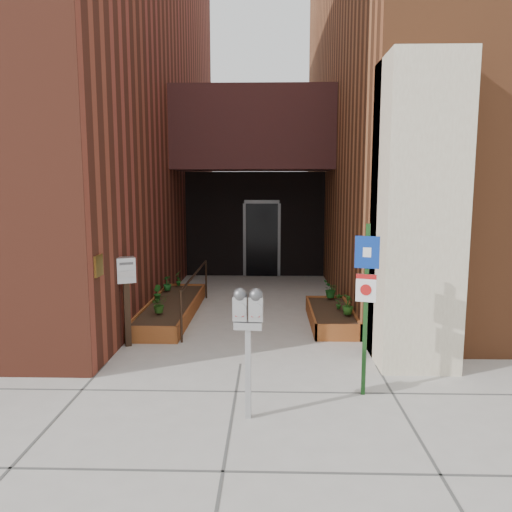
{
  "coord_description": "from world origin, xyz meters",
  "views": [
    {
      "loc": [
        0.43,
        -7.07,
        2.64
      ],
      "look_at": [
        0.18,
        1.8,
        1.36
      ],
      "focal_mm": 35.0,
      "sensor_mm": 36.0,
      "label": 1
    }
  ],
  "objects": [
    {
      "name": "shrub_left_c",
      "position": [
        -1.85,
        3.75,
        0.47
      ],
      "size": [
        0.26,
        0.26,
        0.33
      ],
      "primitive_type": "imported",
      "rotation": [
        0.0,
        0.0,
        4.01
      ],
      "color": "#19581D",
      "rests_on": "planter_left"
    },
    {
      "name": "shrub_right_b",
      "position": [
        1.74,
        2.17,
        0.45
      ],
      "size": [
        0.17,
        0.17,
        0.31
      ],
      "primitive_type": "imported",
      "rotation": [
        0.0,
        0.0,
        3.07
      ],
      "color": "#1E5919",
      "rests_on": "planter_right"
    },
    {
      "name": "sign_post",
      "position": [
        1.62,
        -1.04,
        1.33
      ],
      "size": [
        0.29,
        0.11,
        2.17
      ],
      "color": "#163E16",
      "rests_on": "ground"
    },
    {
      "name": "shrub_right_c",
      "position": [
        1.7,
        3.1,
        0.48
      ],
      "size": [
        0.39,
        0.39,
        0.37
      ],
      "primitive_type": "imported",
      "rotation": [
        0.0,
        0.0,
        4.5
      ],
      "color": "#1A5B1C",
      "rests_on": "planter_right"
    },
    {
      "name": "parking_meter",
      "position": [
        0.19,
        -1.71,
        1.17
      ],
      "size": [
        0.34,
        0.17,
        1.51
      ],
      "color": "#A8A8AB",
      "rests_on": "ground"
    },
    {
      "name": "shrub_left_a",
      "position": [
        -1.6,
        1.81,
        0.46
      ],
      "size": [
        0.42,
        0.42,
        0.33
      ],
      "primitive_type": "imported",
      "rotation": [
        0.0,
        0.0,
        0.8
      ],
      "color": "#244F16",
      "rests_on": "planter_left"
    },
    {
      "name": "shrub_right_a",
      "position": [
        1.85,
        1.78,
        0.48
      ],
      "size": [
        0.25,
        0.25,
        0.36
      ],
      "primitive_type": "imported",
      "rotation": [
        0.0,
        0.0,
        1.33
      ],
      "color": "#245618",
      "rests_on": "planter_right"
    },
    {
      "name": "shrub_left_b",
      "position": [
        -1.85,
        2.74,
        0.46
      ],
      "size": [
        0.25,
        0.25,
        0.33
      ],
      "primitive_type": "imported",
      "rotation": [
        0.0,
        0.0,
        2.15
      ],
      "color": "#1C5518",
      "rests_on": "planter_left"
    },
    {
      "name": "payment_dropbox",
      "position": [
        -1.9,
        0.8,
        1.06
      ],
      "size": [
        0.36,
        0.32,
        1.48
      ],
      "color": "black",
      "rests_on": "ground"
    },
    {
      "name": "handrail",
      "position": [
        -1.05,
        2.65,
        0.75
      ],
      "size": [
        0.04,
        3.34,
        0.9
      ],
      "color": "black",
      "rests_on": "ground"
    },
    {
      "name": "planter_right",
      "position": [
        1.6,
        2.2,
        0.13
      ],
      "size": [
        0.8,
        2.2,
        0.3
      ],
      "color": "brown",
      "rests_on": "ground"
    },
    {
      "name": "shrub_left_d",
      "position": [
        -1.7,
        4.3,
        0.48
      ],
      "size": [
        0.21,
        0.21,
        0.36
      ],
      "primitive_type": "imported",
      "rotation": [
        0.0,
        0.0,
        4.81
      ],
      "color": "#1A5C1A",
      "rests_on": "planter_left"
    },
    {
      "name": "planter_left",
      "position": [
        -1.55,
        2.7,
        0.13
      ],
      "size": [
        0.9,
        3.6,
        0.3
      ],
      "color": "brown",
      "rests_on": "ground"
    },
    {
      "name": "ground",
      "position": [
        0.0,
        0.0,
        0.0
      ],
      "size": [
        80.0,
        80.0,
        0.0
      ],
      "primitive_type": "plane",
      "color": "#9E9991",
      "rests_on": "ground"
    },
    {
      "name": "architecture",
      "position": [
        -0.18,
        6.89,
        4.98
      ],
      "size": [
        20.0,
        14.6,
        10.0
      ],
      "color": "brown",
      "rests_on": "ground"
    }
  ]
}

